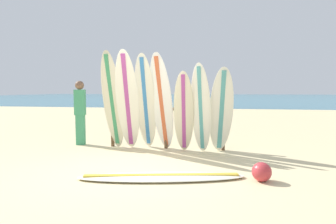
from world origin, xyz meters
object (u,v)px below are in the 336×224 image
surfboard_leaning_left (127,102)px  beachgoer_standing (80,110)px  surfboard_leaning_far_left (112,100)px  surfboard_leaning_center_left (145,103)px  small_boat_offshore (192,101)px  surfboard_lying_on_sand (162,177)px  surfboard_rack (166,119)px  surfboard_leaning_center_right (184,112)px  beach_ball (262,172)px  surfboard_leaning_center (162,102)px  surfboard_leaning_far_right (221,110)px  surfboard_leaning_right (201,109)px

surfboard_leaning_left → beachgoer_standing: size_ratio=1.39×
surfboard_leaning_far_left → surfboard_leaning_center_left: size_ratio=1.04×
surfboard_leaning_far_left → small_boat_offshore: bearing=90.3°
beachgoer_standing → surfboard_leaning_center_left: bearing=-10.2°
surfboard_leaning_far_left → surfboard_lying_on_sand: surfboard_leaning_far_left is taller
surfboard_rack → surfboard_leaning_center_right: bearing=-40.3°
surfboard_leaning_center_right → beach_ball: surfboard_leaning_center_right is taller
surfboard_leaning_center_left → surfboard_leaning_center_right: size_ratio=1.22×
surfboard_lying_on_sand → beachgoer_standing: (-2.76, 2.56, 0.93)m
surfboard_leaning_left → small_boat_offshore: 26.99m
surfboard_leaning_far_left → beach_ball: size_ratio=7.75×
surfboard_leaning_left → surfboard_leaning_center_left: 0.45m
beachgoer_standing → beach_ball: size_ratio=5.47×
surfboard_leaning_center_right → beachgoer_standing: (-2.90, 0.51, -0.01)m
small_boat_offshore → surfboard_leaning_center: bearing=-87.0°
surfboard_rack → beachgoer_standing: (-2.40, 0.09, 0.20)m
surfboard_leaning_left → beachgoer_standing: surfboard_leaning_left is taller
surfboard_leaning_center_left → surfboard_leaning_far_right: bearing=-1.0°
surfboard_leaning_center_left → beach_ball: bearing=-39.9°
surfboard_leaning_center_right → surfboard_leaning_center_left: bearing=170.3°
surfboard_rack → surfboard_leaning_right: bearing=-25.4°
surfboard_leaning_far_left → surfboard_leaning_center: 1.28m
beach_ball → small_boat_offshore: bearing=96.9°
beach_ball → surfboard_leaning_far_left: bearing=148.3°
surfboard_leaning_center_left → small_boat_offshore: surfboard_leaning_center_left is taller
surfboard_leaning_right → surfboard_leaning_far_right: surfboard_leaning_right is taller
beachgoer_standing → small_boat_offshore: beachgoer_standing is taller
surfboard_rack → surfboard_leaning_left: size_ratio=1.22×
surfboard_leaning_left → surfboard_leaning_far_right: size_ratio=1.20×
surfboard_leaning_far_left → surfboard_leaning_center_right: bearing=-4.8°
surfboard_leaning_far_right → beach_ball: size_ratio=6.38×
surfboard_lying_on_sand → beach_ball: (1.65, 0.14, 0.12)m
surfboard_leaning_left → surfboard_leaning_center_right: surfboard_leaning_left is taller
surfboard_leaning_right → surfboard_lying_on_sand: size_ratio=0.73×
surfboard_leaning_far_left → surfboard_leaning_right: size_ratio=1.16×
surfboard_leaning_far_left → surfboard_leaning_center: size_ratio=1.03×
surfboard_rack → surfboard_leaning_right: surfboard_leaning_right is taller
beachgoer_standing → surfboard_rack: bearing=-2.1°
surfboard_leaning_center_left → surfboard_lying_on_sand: bearing=-69.3°
surfboard_leaning_left → surfboard_rack: bearing=27.1°
beachgoer_standing → surfboard_leaning_far_left: bearing=-18.6°
surfboard_lying_on_sand → surfboard_leaning_center_right: bearing=86.0°
surfboard_leaning_center → surfboard_leaning_right: bearing=-8.7°
surfboard_leaning_right → surfboard_lying_on_sand: 2.35m
surfboard_leaning_far_left → surfboard_leaning_center_left: 0.86m
surfboard_leaning_left → beachgoer_standing: bearing=160.6°
beach_ball → surfboard_leaning_center: bearing=135.2°
surfboard_leaning_center_left → surfboard_leaning_far_right: size_ratio=1.16×
surfboard_leaning_far_left → beachgoer_standing: bearing=161.4°
surfboard_leaning_left → surfboard_leaning_far_right: 2.28m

